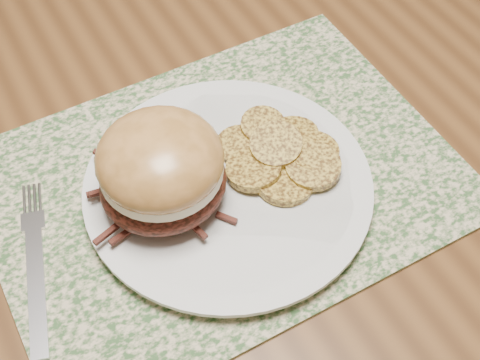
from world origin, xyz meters
TOP-DOWN VIEW (x-y plane):
  - placemat at (0.28, -0.13)m, footprint 0.45×0.33m
  - dinner_plate at (0.28, -0.15)m, footprint 0.26×0.26m
  - pork_sandwich at (0.22, -0.14)m, footprint 0.13×0.12m
  - roasted_potatoes at (0.33, -0.15)m, footprint 0.13×0.14m
  - fork at (0.09, -0.14)m, footprint 0.07×0.18m

SIDE VIEW (x-z plane):
  - placemat at x=0.28m, z-range 0.75..0.75m
  - fork at x=0.09m, z-range 0.75..0.76m
  - dinner_plate at x=0.28m, z-range 0.75..0.77m
  - roasted_potatoes at x=0.33m, z-range 0.76..0.79m
  - pork_sandwich at x=0.22m, z-range 0.77..0.86m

